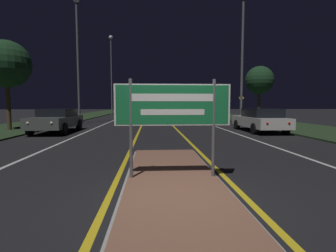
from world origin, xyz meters
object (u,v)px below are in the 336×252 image
streetlight_left_near (77,42)px  car_receding_1 (178,112)px  car_approaching_1 (131,111)px  warning_sign (241,104)px  streetlight_left_far (111,64)px  car_approaching_0 (57,120)px  highway_sign (173,109)px  streetlight_right_near (243,32)px  car_receding_3 (167,109)px  car_receding_0 (260,120)px  car_receding_2 (193,110)px

streetlight_left_near → car_receding_1: streetlight_left_near is taller
car_approaching_1 → warning_sign: (12.18, -2.49, 0.82)m
car_approaching_1 → warning_sign: size_ratio=1.88×
streetlight_left_far → car_receding_1: bearing=-53.1°
car_receding_1 → car_approaching_0: car_receding_1 is taller
highway_sign → streetlight_right_near: size_ratio=0.24×
car_receding_3 → streetlight_left_far: bearing=-134.0°
highway_sign → car_approaching_1: 25.51m
car_approaching_1 → car_receding_3: bearing=73.1°
car_approaching_0 → warning_sign: (15.23, 12.88, 0.86)m
streetlight_left_far → car_receding_3: 13.89m
streetlight_left_near → car_receding_3: (8.76, 25.28, -5.90)m
car_receding_0 → car_receding_1: (-3.54, 12.49, 0.09)m
streetlight_left_near → streetlight_left_far: streetlight_left_far is taller
streetlight_left_near → streetlight_right_near: bearing=-14.7°
highway_sign → streetlight_left_near: streetlight_left_near is taller
streetlight_left_far → car_receding_0: size_ratio=2.46×
car_receding_0 → car_approaching_1: bearing=118.8°
car_receding_3 → car_approaching_0: size_ratio=0.91×
car_approaching_1 → streetlight_left_far: bearing=112.8°
car_receding_0 → car_approaching_0: car_receding_0 is taller
car_receding_2 → streetlight_right_near: bearing=-89.3°
car_receding_2 → car_receding_1: bearing=-105.8°
warning_sign → car_receding_0: bearing=-104.8°
highway_sign → streetlight_right_near: bearing=65.6°
car_receding_3 → car_receding_2: bearing=-64.8°
streetlight_left_far → car_approaching_0: 24.35m
highway_sign → streetlight_left_far: bearing=100.5°
car_receding_3 → warning_sign: (7.07, -19.34, 0.82)m
car_receding_1 → highway_sign: bearing=-96.1°
car_receding_0 → car_receding_2: car_receding_0 is taller
car_receding_0 → car_approaching_0: bearing=178.0°
car_receding_2 → car_approaching_0: 27.27m
streetlight_left_near → streetlight_right_near: (12.59, -3.30, 0.13)m
highway_sign → car_receding_3: bearing=86.8°
car_approaching_1 → car_receding_2: bearing=46.8°
highway_sign → car_receding_2: (5.92, 34.59, -0.80)m
warning_sign → car_receding_1: bearing=-173.5°
car_approaching_0 → warning_sign: bearing=40.2°
streetlight_left_near → car_receding_2: size_ratio=2.44×
car_receding_0 → warning_sign: warning_sign is taller
car_receding_3 → warning_sign: size_ratio=1.66×
car_approaching_0 → car_receding_0: bearing=-2.0°
highway_sign → car_approaching_0: (-5.82, 9.97, -0.79)m
car_approaching_0 → car_approaching_1: 15.68m
streetlight_left_far → streetlight_right_near: streetlight_left_far is taller
car_receding_3 → warning_sign: warning_sign is taller
streetlight_right_near → car_receding_3: bearing=97.6°
streetlight_left_far → car_receding_1: size_ratio=2.64×
highway_sign → car_receding_0: bearing=58.3°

